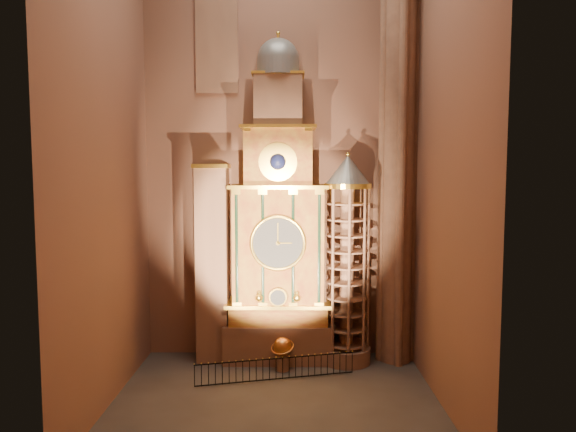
{
  "coord_description": "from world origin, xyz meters",
  "views": [
    {
      "loc": [
        0.68,
        -21.18,
        9.74
      ],
      "look_at": [
        0.51,
        3.0,
        7.72
      ],
      "focal_mm": 32.0,
      "sensor_mm": 36.0,
      "label": 1
    }
  ],
  "objects_px": {
    "celestial_globe": "(282,351)",
    "portrait_tower": "(213,262)",
    "astronomical_clock": "(278,233)",
    "stair_turret": "(347,261)",
    "iron_railing": "(276,369)"
  },
  "relations": [
    {
      "from": "astronomical_clock",
      "to": "stair_turret",
      "type": "relative_size",
      "value": 1.55
    },
    {
      "from": "celestial_globe",
      "to": "iron_railing",
      "type": "height_order",
      "value": "celestial_globe"
    },
    {
      "from": "astronomical_clock",
      "to": "iron_railing",
      "type": "height_order",
      "value": "astronomical_clock"
    },
    {
      "from": "astronomical_clock",
      "to": "celestial_globe",
      "type": "height_order",
      "value": "astronomical_clock"
    },
    {
      "from": "portrait_tower",
      "to": "celestial_globe",
      "type": "relative_size",
      "value": 6.12
    },
    {
      "from": "astronomical_clock",
      "to": "iron_railing",
      "type": "xyz_separation_m",
      "value": [
        -0.05,
        -2.74,
        -6.11
      ]
    },
    {
      "from": "celestial_globe",
      "to": "portrait_tower",
      "type": "bearing_deg",
      "value": 157.86
    },
    {
      "from": "portrait_tower",
      "to": "stair_turret",
      "type": "distance_m",
      "value": 6.91
    },
    {
      "from": "stair_turret",
      "to": "iron_railing",
      "type": "xyz_separation_m",
      "value": [
        -3.55,
        -2.48,
        -4.7
      ]
    },
    {
      "from": "portrait_tower",
      "to": "celestial_globe",
      "type": "xyz_separation_m",
      "value": [
        3.63,
        -1.48,
        -4.15
      ]
    },
    {
      "from": "stair_turret",
      "to": "iron_railing",
      "type": "height_order",
      "value": "stair_turret"
    },
    {
      "from": "astronomical_clock",
      "to": "celestial_globe",
      "type": "xyz_separation_m",
      "value": [
        0.23,
        -1.46,
        -5.68
      ]
    },
    {
      "from": "celestial_globe",
      "to": "iron_railing",
      "type": "xyz_separation_m",
      "value": [
        -0.28,
        -1.29,
        -0.43
      ]
    },
    {
      "from": "iron_railing",
      "to": "stair_turret",
      "type": "bearing_deg",
      "value": 34.97
    },
    {
      "from": "portrait_tower",
      "to": "iron_railing",
      "type": "xyz_separation_m",
      "value": [
        3.35,
        -2.76,
        -4.58
      ]
    }
  ]
}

